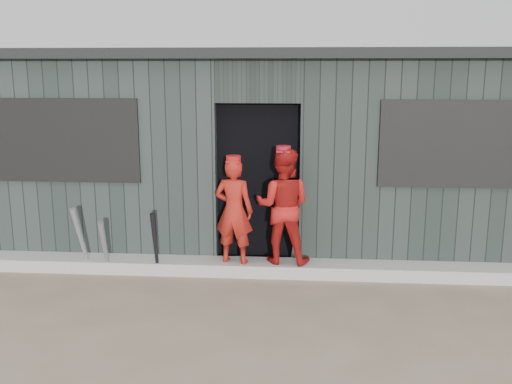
# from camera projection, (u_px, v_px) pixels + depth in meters

# --- Properties ---
(ground) EXTENTS (80.00, 80.00, 0.00)m
(ground) POSITION_uv_depth(u_px,v_px,m) (241.00, 346.00, 5.01)
(ground) COLOR #705E4D
(ground) RESTS_ON ground
(curb) EXTENTS (8.00, 0.36, 0.15)m
(curb) POSITION_uv_depth(u_px,v_px,m) (256.00, 268.00, 6.77)
(curb) COLOR #9A9A95
(curb) RESTS_ON ground
(bat_left) EXTENTS (0.14, 0.33, 0.83)m
(bat_left) POSITION_uv_depth(u_px,v_px,m) (81.00, 240.00, 6.73)
(bat_left) COLOR #9A9AA3
(bat_left) RESTS_ON ground
(bat_mid) EXTENTS (0.08, 0.27, 0.69)m
(bat_mid) POSITION_uv_depth(u_px,v_px,m) (105.00, 247.00, 6.66)
(bat_mid) COLOR gray
(bat_mid) RESTS_ON ground
(bat_right) EXTENTS (0.07, 0.23, 0.79)m
(bat_right) POSITION_uv_depth(u_px,v_px,m) (155.00, 244.00, 6.61)
(bat_right) COLOR black
(bat_right) RESTS_ON ground
(player_red_left) EXTENTS (0.50, 0.38, 1.25)m
(player_red_left) POSITION_uv_depth(u_px,v_px,m) (234.00, 211.00, 6.61)
(player_red_left) COLOR maroon
(player_red_left) RESTS_ON curb
(player_red_right) EXTENTS (0.71, 0.58, 1.36)m
(player_red_right) POSITION_uv_depth(u_px,v_px,m) (283.00, 206.00, 6.62)
(player_red_right) COLOR #A61614
(player_red_right) RESTS_ON curb
(player_grey_back) EXTENTS (0.79, 0.62, 1.43)m
(player_grey_back) POSITION_uv_depth(u_px,v_px,m) (308.00, 206.00, 7.08)
(player_grey_back) COLOR #B5B5B5
(player_grey_back) RESTS_ON ground
(dugout) EXTENTS (8.30, 3.30, 2.62)m
(dugout) POSITION_uv_depth(u_px,v_px,m) (265.00, 147.00, 8.16)
(dugout) COLOR black
(dugout) RESTS_ON ground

